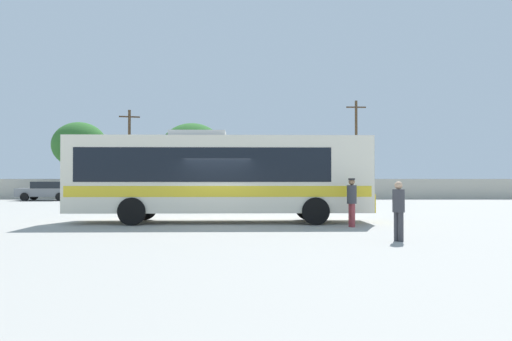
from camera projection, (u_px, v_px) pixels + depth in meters
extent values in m
plane|color=#A3A099|center=(232.00, 209.00, 29.73)|extent=(300.00, 300.00, 0.00)
cube|color=#B2AD9E|center=(240.00, 189.00, 43.66)|extent=(80.00, 0.30, 1.69)
cube|color=silver|center=(221.00, 174.00, 20.62)|extent=(11.80, 2.84, 2.94)
cube|color=black|center=(206.00, 165.00, 20.62)|extent=(9.69, 2.82, 1.29)
cube|color=yellow|center=(221.00, 191.00, 20.61)|extent=(11.56, 2.86, 0.41)
cube|color=#19212D|center=(368.00, 161.00, 20.77)|extent=(0.10, 2.30, 1.53)
cube|color=yellow|center=(368.00, 202.00, 20.74)|extent=(0.12, 2.50, 0.71)
cube|color=#B2B2B2|center=(199.00, 134.00, 20.63)|extent=(2.23, 1.46, 0.24)
cylinder|color=black|center=(308.00, 207.00, 21.91)|extent=(1.05, 0.33, 1.04)
cylinder|color=black|center=(316.00, 211.00, 19.46)|extent=(1.05, 0.33, 1.04)
cylinder|color=black|center=(145.00, 208.00, 21.75)|extent=(1.05, 0.33, 1.04)
cylinder|color=black|center=(133.00, 211.00, 19.31)|extent=(1.05, 0.33, 1.04)
cylinder|color=#99383D|center=(352.00, 215.00, 18.74)|extent=(0.16, 0.16, 0.84)
cylinder|color=#99383D|center=(354.00, 215.00, 18.60)|extent=(0.16, 0.16, 0.84)
cylinder|color=#38383D|center=(353.00, 194.00, 18.68)|extent=(0.45, 0.45, 0.67)
sphere|color=#8C6647|center=(353.00, 182.00, 18.69)|extent=(0.23, 0.23, 0.23)
cylinder|color=#262628|center=(353.00, 179.00, 18.69)|extent=(0.24, 0.24, 0.07)
cylinder|color=#38383D|center=(402.00, 227.00, 14.37)|extent=(0.15, 0.15, 0.81)
cylinder|color=#38383D|center=(398.00, 227.00, 14.50)|extent=(0.15, 0.15, 0.81)
cylinder|color=#38383D|center=(400.00, 201.00, 14.44)|extent=(0.47, 0.47, 0.64)
sphere|color=tan|center=(400.00, 185.00, 14.45)|extent=(0.22, 0.22, 0.22)
cube|color=slate|center=(48.00, 192.00, 40.84)|extent=(4.40, 1.90, 0.64)
cube|color=black|center=(51.00, 185.00, 40.86)|extent=(2.43, 1.71, 0.52)
cylinder|color=black|center=(26.00, 197.00, 39.93)|extent=(0.65, 0.24, 0.64)
cylinder|color=black|center=(35.00, 196.00, 41.69)|extent=(0.65, 0.24, 0.64)
cylinder|color=black|center=(61.00, 197.00, 39.99)|extent=(0.65, 0.24, 0.64)
cylinder|color=black|center=(69.00, 196.00, 41.75)|extent=(0.65, 0.24, 0.64)
cube|color=silver|center=(116.00, 192.00, 41.03)|extent=(4.15, 1.93, 0.67)
cube|color=black|center=(119.00, 184.00, 41.04)|extent=(2.30, 1.73, 0.55)
cylinder|color=black|center=(97.00, 197.00, 40.11)|extent=(0.65, 0.24, 0.64)
cylinder|color=black|center=(103.00, 196.00, 41.87)|extent=(0.65, 0.24, 0.64)
cylinder|color=black|center=(130.00, 197.00, 40.18)|extent=(0.65, 0.24, 0.64)
cylinder|color=black|center=(135.00, 196.00, 41.94)|extent=(0.65, 0.24, 0.64)
cube|color=red|center=(188.00, 193.00, 39.83)|extent=(4.39, 1.84, 0.66)
cube|color=black|center=(190.00, 185.00, 39.84)|extent=(2.42, 1.68, 0.54)
cylinder|color=black|center=(168.00, 197.00, 38.93)|extent=(0.64, 0.23, 0.64)
cylinder|color=black|center=(172.00, 196.00, 40.70)|extent=(0.64, 0.23, 0.64)
cylinder|color=black|center=(204.00, 197.00, 38.95)|extent=(0.64, 0.23, 0.64)
cylinder|color=black|center=(206.00, 196.00, 40.71)|extent=(0.64, 0.23, 0.64)
cube|color=slate|center=(277.00, 192.00, 39.93)|extent=(4.41, 1.89, 0.67)
cube|color=black|center=(274.00, 185.00, 39.94)|extent=(2.44, 1.71, 0.55)
cylinder|color=black|center=(294.00, 196.00, 40.77)|extent=(0.64, 0.23, 0.64)
cylinder|color=black|center=(295.00, 197.00, 39.01)|extent=(0.64, 0.23, 0.64)
cylinder|color=black|center=(260.00, 196.00, 40.83)|extent=(0.64, 0.23, 0.64)
cylinder|color=black|center=(259.00, 197.00, 39.07)|extent=(0.64, 0.23, 0.64)
cylinder|color=#4C3823|center=(130.00, 154.00, 45.57)|extent=(0.24, 0.24, 7.76)
cube|color=#473321|center=(130.00, 117.00, 45.62)|extent=(1.76, 0.61, 0.12)
cylinder|color=#4C3823|center=(357.00, 149.00, 47.30)|extent=(0.24, 0.24, 8.85)
cube|color=#473321|center=(357.00, 107.00, 47.36)|extent=(1.80, 0.20, 0.12)
cylinder|color=brown|center=(80.00, 180.00, 47.64)|extent=(0.32, 0.32, 3.09)
ellipsoid|color=#2D6628|center=(81.00, 145.00, 47.69)|extent=(4.93, 4.93, 4.19)
cylinder|color=brown|center=(193.00, 185.00, 48.11)|extent=(0.32, 0.32, 2.22)
ellipsoid|color=#2D6628|center=(193.00, 151.00, 48.16)|extent=(5.99, 5.99, 5.09)
cylinder|color=brown|center=(256.00, 181.00, 47.20)|extent=(0.32, 0.32, 2.92)
ellipsoid|color=#23561E|center=(256.00, 152.00, 47.24)|extent=(3.48, 3.48, 2.96)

